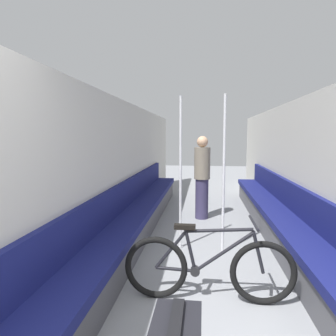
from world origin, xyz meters
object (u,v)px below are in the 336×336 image
(bench_seat_row_right, at_px, (281,221))
(grab_pole_far, at_px, (181,175))
(grab_pole_near, at_px, (224,177))
(bicycle, at_px, (208,268))
(passenger_standing, at_px, (202,176))
(bench_seat_row_left, at_px, (137,217))

(bench_seat_row_right, xyz_separation_m, grab_pole_far, (-1.48, -0.48, 0.74))
(bench_seat_row_right, relative_size, grab_pole_near, 3.12)
(grab_pole_near, distance_m, grab_pole_far, 0.59)
(bicycle, distance_m, passenger_standing, 2.95)
(bicycle, height_order, passenger_standing, passenger_standing)
(grab_pole_near, bearing_deg, bench_seat_row_left, 155.09)
(bench_seat_row_right, height_order, bicycle, bench_seat_row_right)
(bench_seat_row_left, height_order, bicycle, bench_seat_row_left)
(bench_seat_row_right, relative_size, passenger_standing, 4.18)
(bench_seat_row_left, xyz_separation_m, passenger_standing, (1.02, 1.08, 0.52))
(grab_pole_near, distance_m, passenger_standing, 1.73)
(grab_pole_far, bearing_deg, passenger_standing, 79.45)
(bench_seat_row_right, xyz_separation_m, passenger_standing, (-1.19, 1.08, 0.52))
(grab_pole_far, height_order, passenger_standing, grab_pole_far)
(bench_seat_row_left, distance_m, bicycle, 2.14)
(bicycle, xyz_separation_m, passenger_standing, (-0.08, 2.91, 0.48))
(bench_seat_row_right, xyz_separation_m, bicycle, (-1.11, -1.83, 0.04))
(grab_pole_far, bearing_deg, bench_seat_row_left, 146.88)
(passenger_standing, bearing_deg, bench_seat_row_right, 4.26)
(bench_seat_row_right, bearing_deg, bicycle, -121.17)
(bench_seat_row_left, relative_size, grab_pole_near, 3.12)
(bench_seat_row_left, relative_size, grab_pole_far, 3.12)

